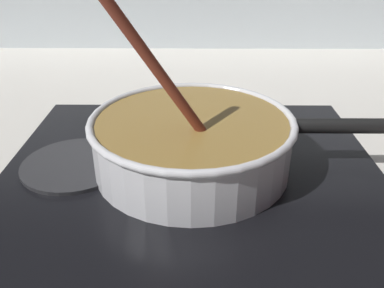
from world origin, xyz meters
TOP-DOWN VIEW (x-y plane):
  - ground at (0.00, 0.00)m, footprint 2.40×1.60m
  - hob_plate at (-0.04, 0.05)m, footprint 0.56×0.48m
  - burner_ring at (-0.04, 0.05)m, footprint 0.17×0.17m
  - spare_burner at (-0.22, 0.05)m, footprint 0.16×0.16m
  - cooking_pan at (-0.04, 0.05)m, footprint 0.46×0.30m

SIDE VIEW (x-z plane):
  - ground at x=0.00m, z-range -0.04..0.00m
  - hob_plate at x=-0.04m, z-range 0.00..0.01m
  - spare_burner at x=-0.22m, z-range 0.01..0.02m
  - burner_ring at x=-0.04m, z-range 0.01..0.02m
  - cooking_pan at x=-0.04m, z-range -0.09..0.20m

